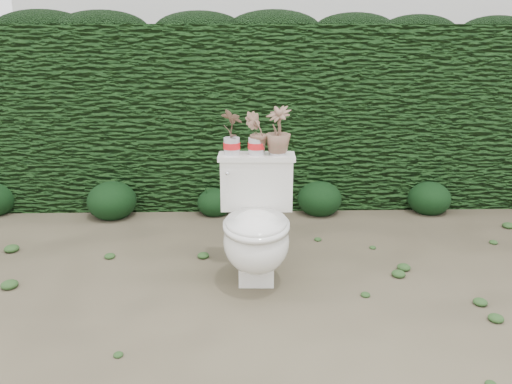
{
  "coord_description": "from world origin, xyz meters",
  "views": [
    {
      "loc": [
        -0.25,
        -3.12,
        1.53
      ],
      "look_at": [
        -0.17,
        -0.05,
        0.55
      ],
      "focal_mm": 35.0,
      "sensor_mm": 36.0,
      "label": 1
    }
  ],
  "objects_px": {
    "toilet": "(256,228)",
    "potted_plant_center": "(256,135)",
    "potted_plant_right": "(278,132)",
    "potted_plant_left": "(232,133)"
  },
  "relations": [
    {
      "from": "potted_plant_center",
      "to": "potted_plant_right",
      "type": "height_order",
      "value": "potted_plant_right"
    },
    {
      "from": "toilet",
      "to": "potted_plant_left",
      "type": "height_order",
      "value": "potted_plant_left"
    },
    {
      "from": "potted_plant_left",
      "to": "potted_plant_right",
      "type": "xyz_separation_m",
      "value": [
        0.3,
        -0.01,
        0.01
      ]
    },
    {
      "from": "toilet",
      "to": "potted_plant_right",
      "type": "xyz_separation_m",
      "value": [
        0.15,
        0.23,
        0.57
      ]
    },
    {
      "from": "potted_plant_left",
      "to": "potted_plant_right",
      "type": "relative_size",
      "value": 0.96
    },
    {
      "from": "toilet",
      "to": "potted_plant_left",
      "type": "distance_m",
      "value": 0.63
    },
    {
      "from": "toilet",
      "to": "potted_plant_center",
      "type": "relative_size",
      "value": 2.98
    },
    {
      "from": "toilet",
      "to": "potted_plant_center",
      "type": "height_order",
      "value": "potted_plant_center"
    },
    {
      "from": "potted_plant_left",
      "to": "potted_plant_center",
      "type": "height_order",
      "value": "potted_plant_left"
    },
    {
      "from": "potted_plant_left",
      "to": "potted_plant_center",
      "type": "relative_size",
      "value": 1.09
    }
  ]
}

